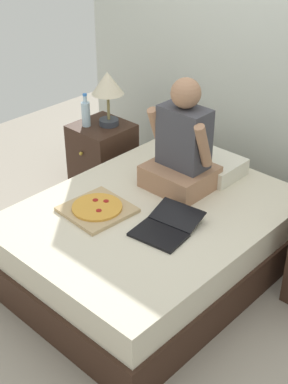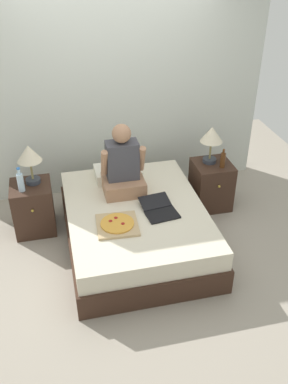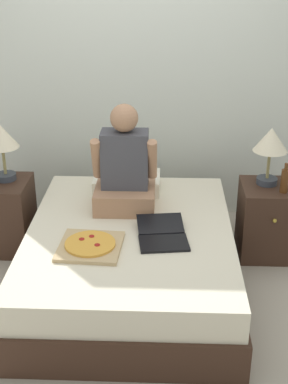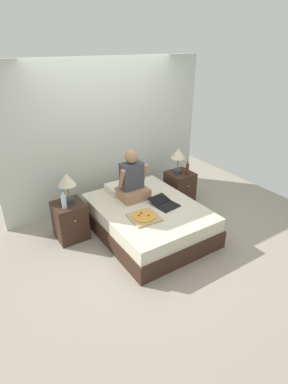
% 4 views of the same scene
% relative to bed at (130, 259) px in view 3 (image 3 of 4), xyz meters
% --- Properties ---
extents(ground_plane, '(5.75, 5.75, 0.00)m').
position_rel_bed_xyz_m(ground_plane, '(0.00, 0.00, -0.23)').
color(ground_plane, '#9E9384').
extents(wall_back, '(3.75, 0.12, 2.50)m').
position_rel_bed_xyz_m(wall_back, '(0.00, 1.30, 1.02)').
color(wall_back, silver).
rests_on(wall_back, ground).
extents(bed, '(1.45, 1.88, 0.48)m').
position_rel_bed_xyz_m(bed, '(0.00, 0.00, 0.00)').
color(bed, '#382319').
rests_on(bed, ground).
extents(nightstand_left, '(0.44, 0.47, 0.58)m').
position_rel_bed_xyz_m(nightstand_left, '(-1.05, 0.53, 0.06)').
color(nightstand_left, '#382319').
rests_on(nightstand_left, ground).
extents(lamp_on_left_nightstand, '(0.26, 0.26, 0.45)m').
position_rel_bed_xyz_m(lamp_on_left_nightstand, '(-1.01, 0.58, 0.67)').
color(lamp_on_left_nightstand, '#333842').
rests_on(lamp_on_left_nightstand, nightstand_left).
extents(nightstand_right, '(0.44, 0.47, 0.58)m').
position_rel_bed_xyz_m(nightstand_right, '(1.05, 0.53, 0.06)').
color(nightstand_right, '#382319').
rests_on(nightstand_right, ground).
extents(lamp_on_right_nightstand, '(0.26, 0.26, 0.45)m').
position_rel_bed_xyz_m(lamp_on_right_nightstand, '(1.02, 0.58, 0.67)').
color(lamp_on_right_nightstand, '#333842').
rests_on(lamp_on_right_nightstand, nightstand_right).
extents(beer_bottle, '(0.06, 0.06, 0.23)m').
position_rel_bed_xyz_m(beer_bottle, '(1.12, 0.43, 0.44)').
color(beer_bottle, '#512D14').
rests_on(beer_bottle, nightstand_right).
extents(pillow, '(0.52, 0.34, 0.12)m').
position_rel_bed_xyz_m(pillow, '(-0.06, 0.66, 0.30)').
color(pillow, silver).
rests_on(pillow, bed).
extents(person_seated, '(0.47, 0.40, 0.78)m').
position_rel_bed_xyz_m(person_seated, '(-0.06, 0.36, 0.53)').
color(person_seated, '#A37556').
rests_on(person_seated, bed).
extents(laptop, '(0.37, 0.45, 0.07)m').
position_rel_bed_xyz_m(laptop, '(0.23, -0.13, 0.26)').
color(laptop, black).
rests_on(laptop, bed).
extents(pizza_box, '(0.42, 0.42, 0.05)m').
position_rel_bed_xyz_m(pizza_box, '(-0.24, -0.27, 0.26)').
color(pizza_box, tan).
rests_on(pizza_box, bed).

